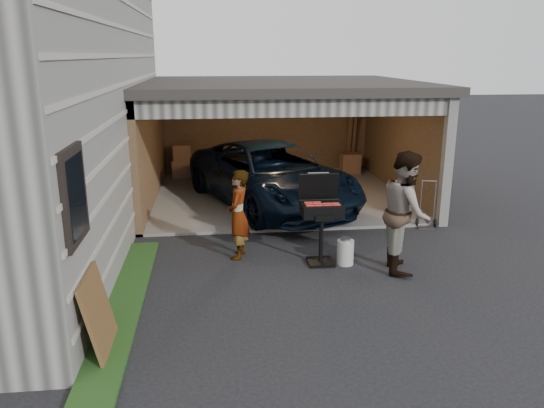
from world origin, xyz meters
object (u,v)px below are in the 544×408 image
(bbq_grill, at_px, (321,212))
(propane_tank, at_px, (345,252))
(woman, at_px, (238,215))
(man, at_px, (406,212))
(plywood_panel, at_px, (99,314))
(minivan, at_px, (271,177))
(hand_truck, at_px, (427,218))

(bbq_grill, distance_m, propane_tank, 0.82)
(woman, relative_size, man, 0.79)
(bbq_grill, relative_size, plywood_panel, 1.49)
(minivan, bearing_deg, hand_truck, -52.02)
(minivan, height_order, bbq_grill, bbq_grill)
(minivan, bearing_deg, woman, -127.35)
(woman, relative_size, bbq_grill, 1.03)
(minivan, height_order, hand_truck, minivan)
(woman, xyz_separation_m, bbq_grill, (1.40, -0.42, 0.12))
(man, height_order, propane_tank, man)
(propane_tank, bearing_deg, plywood_panel, -146.40)
(propane_tank, distance_m, hand_truck, 2.84)
(minivan, bearing_deg, bbq_grill, -103.31)
(minivan, relative_size, woman, 3.31)
(woman, bearing_deg, propane_tank, 87.88)
(bbq_grill, bearing_deg, propane_tank, -15.21)
(propane_tank, xyz_separation_m, plywood_panel, (-3.66, -2.43, 0.29))
(minivan, relative_size, plywood_panel, 5.12)
(woman, height_order, man, man)
(hand_truck, bearing_deg, woman, -147.48)
(man, xyz_separation_m, bbq_grill, (-1.33, 0.42, -0.09))
(propane_tank, bearing_deg, bbq_grill, 164.79)
(bbq_grill, distance_m, hand_truck, 3.20)
(woman, distance_m, bbq_grill, 1.47)
(minivan, distance_m, bbq_grill, 3.59)
(man, relative_size, hand_truck, 1.99)
(bbq_grill, height_order, plywood_panel, bbq_grill)
(minivan, height_order, propane_tank, minivan)
(woman, height_order, bbq_grill, woman)
(bbq_grill, height_order, hand_truck, bbq_grill)
(man, xyz_separation_m, plywood_panel, (-4.57, -2.12, -0.50))
(bbq_grill, distance_m, plywood_panel, 4.14)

